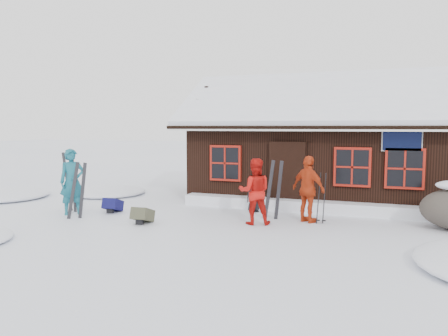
{
  "coord_description": "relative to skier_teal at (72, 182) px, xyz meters",
  "views": [
    {
      "loc": [
        3.69,
        -10.59,
        2.51
      ],
      "look_at": [
        -0.75,
        1.36,
        1.3
      ],
      "focal_mm": 35.0,
      "sensor_mm": 36.0,
      "label": 1
    }
  ],
  "objects": [
    {
      "name": "ski_pair_mid",
      "position": [
        -0.4,
        0.4,
        -0.09
      ],
      "size": [
        0.58,
        0.21,
        1.8
      ],
      "rotation": [
        0.0,
        0.0,
        -0.23
      ],
      "color": "black",
      "rests_on": "ground"
    },
    {
      "name": "skier_orange_right",
      "position": [
        6.51,
        1.29,
        -0.06
      ],
      "size": [
        1.1,
        0.9,
        1.76
      ],
      "primitive_type": "imported",
      "rotation": [
        0.0,
        0.0,
        2.6
      ],
      "color": "#BC3513",
      "rests_on": "ground"
    },
    {
      "name": "backpack_olive",
      "position": [
        2.5,
        -0.35,
        -0.79
      ],
      "size": [
        0.46,
        0.59,
        0.31
      ],
      "primitive_type": "cube",
      "rotation": [
        0.0,
        0.0,
        0.06
      ],
      "color": "#42422F",
      "rests_on": "ground"
    },
    {
      "name": "mountain_hut",
      "position": [
        6.19,
        5.49,
        0.63
      ],
      "size": [
        8.9,
        6.09,
        4.42
      ],
      "color": "black",
      "rests_on": "ground"
    },
    {
      "name": "backpack_blue",
      "position": [
        0.91,
        0.63,
        -0.79
      ],
      "size": [
        0.49,
        0.61,
        0.3
      ],
      "primitive_type": "cube",
      "rotation": [
        0.0,
        0.0,
        0.12
      ],
      "color": "#111048",
      "rests_on": "ground"
    },
    {
      "name": "skier_crouched",
      "position": [
        4.77,
        2.16,
        -0.47
      ],
      "size": [
        0.56,
        0.51,
        0.95
      ],
      "primitive_type": "imported",
      "rotation": [
        0.0,
        0.0,
        0.6
      ],
      "color": "black",
      "rests_on": "ground"
    },
    {
      "name": "ground",
      "position": [
        4.68,
        0.51,
        -0.94
      ],
      "size": [
        120.0,
        120.0,
        0.0
      ],
      "primitive_type": "plane",
      "color": "white",
      "rests_on": "ground"
    },
    {
      "name": "snow_drift",
      "position": [
        6.18,
        2.76,
        -0.77
      ],
      "size": [
        7.6,
        0.6,
        0.35
      ],
      "primitive_type": "cube",
      "color": "white",
      "rests_on": "ground"
    },
    {
      "name": "ski_pair_left",
      "position": [
        0.54,
        -0.44,
        -0.19
      ],
      "size": [
        0.6,
        0.24,
        1.6
      ],
      "rotation": [
        0.0,
        0.0,
        0.26
      ],
      "color": "black",
      "rests_on": "ground"
    },
    {
      "name": "ski_poles",
      "position": [
        6.85,
        1.26,
        -0.3
      ],
      "size": [
        0.24,
        0.12,
        1.37
      ],
      "color": "black",
      "rests_on": "ground"
    },
    {
      "name": "ski_pair_right",
      "position": [
        5.57,
        1.34,
        -0.16
      ],
      "size": [
        0.56,
        0.17,
        1.66
      ],
      "rotation": [
        0.0,
        0.0,
        -0.13
      ],
      "color": "black",
      "rests_on": "ground"
    },
    {
      "name": "skier_teal",
      "position": [
        0.0,
        0.0,
        0.0
      ],
      "size": [
        0.8,
        0.81,
        1.88
      ],
      "primitive_type": "imported",
      "rotation": [
        0.0,
        0.0,
        0.83
      ],
      "color": "#175D6E",
      "rests_on": "ground"
    },
    {
      "name": "snow_mounds",
      "position": [
        6.34,
        2.38,
        -0.94
      ],
      "size": [
        20.6,
        13.2,
        0.48
      ],
      "color": "white",
      "rests_on": "ground"
    },
    {
      "name": "skier_orange_left",
      "position": [
        5.25,
        0.6,
        -0.09
      ],
      "size": [
        0.98,
        0.86,
        1.71
      ],
      "primitive_type": "imported",
      "rotation": [
        0.0,
        0.0,
        3.45
      ],
      "color": "#B9120D",
      "rests_on": "ground"
    }
  ]
}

